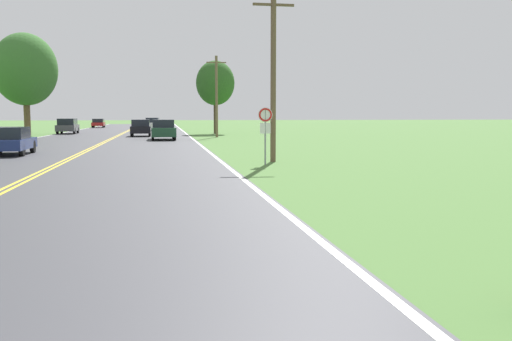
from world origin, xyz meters
name	(u,v)px	position (x,y,z in m)	size (l,w,h in m)	color
traffic_sign	(265,122)	(8.49, 21.26, 1.78)	(0.60, 0.10, 2.37)	gray
utility_pole_midground	(273,74)	(9.10, 22.63, 3.83)	(1.80, 0.24, 7.36)	brown
utility_pole_far	(217,95)	(9.22, 48.96, 3.84)	(1.80, 0.24, 7.37)	brown
tree_left_verge	(25,70)	(-9.17, 57.42, 6.56)	(6.28, 6.28, 10.20)	brown
tree_far_back	(215,83)	(9.98, 57.89, 5.41)	(4.13, 4.13, 7.82)	#473828
car_dark_blue_sedan_approaching	(9,140)	(-3.46, 28.86, 0.75)	(2.01, 4.21, 1.44)	black
car_dark_green_sedan_mid_near	(163,130)	(4.37, 44.55, 0.85)	(2.02, 4.72, 1.65)	black
car_black_hatchback_mid_far	(141,127)	(2.26, 52.12, 0.86)	(1.90, 3.95, 1.60)	black
car_dark_grey_van_receding	(68,126)	(-5.76, 60.30, 0.88)	(2.01, 4.69, 1.64)	black
car_white_suv_distant	(153,124)	(3.06, 71.40, 0.88)	(1.97, 4.97, 1.66)	black
car_red_hatchback_horizon	(98,123)	(-5.68, 88.24, 0.77)	(1.95, 4.32, 1.40)	black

